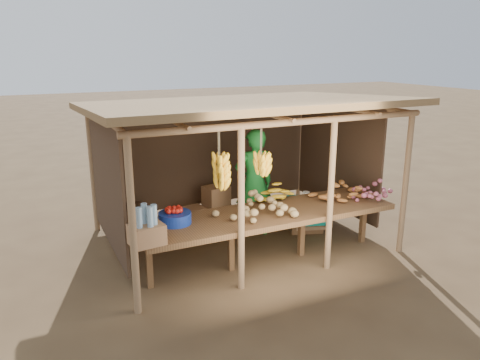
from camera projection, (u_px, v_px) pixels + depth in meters
name	position (u px, v px, depth m)	size (l,w,h in m)	color
ground	(240.00, 240.00, 7.90)	(60.00, 60.00, 0.00)	brown
stall_structure	(235.00, 126.00, 7.45)	(4.70, 3.50, 2.43)	#916D4B
counter	(268.00, 216.00, 6.87)	(3.90, 1.05, 0.80)	brown
potato_heap	(253.00, 204.00, 6.66)	(1.07, 0.64, 0.37)	#A68856
sweet_potato_heap	(340.00, 187.00, 7.47)	(0.87, 0.52, 0.35)	#A6632A
onion_heap	(376.00, 188.00, 7.44)	(0.86, 0.52, 0.36)	#B6586D
banana_pile	(277.00, 190.00, 7.32)	(0.59, 0.35, 0.35)	gold
tomato_basin	(175.00, 217.00, 6.39)	(0.45, 0.45, 0.24)	navy
bottle_box	(146.00, 229.00, 5.68)	(0.44, 0.37, 0.51)	#9A6B45
vendor	(254.00, 183.00, 7.91)	(0.67, 0.44, 1.85)	#1B7B2B
tarp_crate	(305.00, 213.00, 8.27)	(0.76, 0.70, 0.74)	brown
carton_stack	(208.00, 208.00, 8.53)	(0.96, 0.42, 0.69)	#9A6B45
burlap_sacks	(128.00, 218.00, 8.13)	(0.91, 0.48, 0.64)	#432F1F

